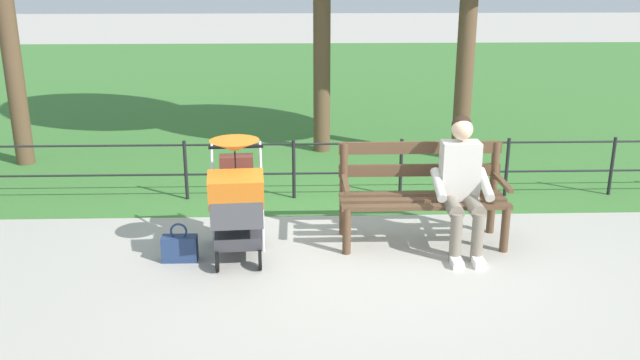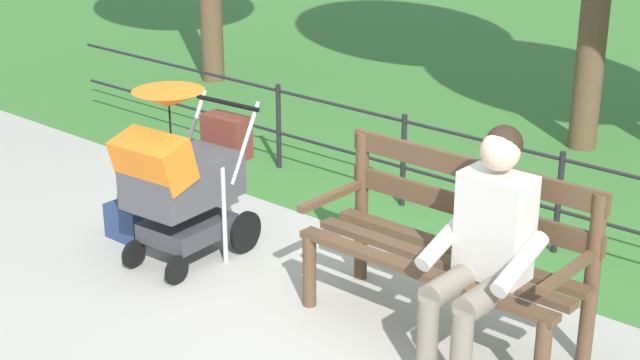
{
  "view_description": "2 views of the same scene",
  "coord_description": "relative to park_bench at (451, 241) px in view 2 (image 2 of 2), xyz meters",
  "views": [
    {
      "loc": [
        0.56,
        6.16,
        2.66
      ],
      "look_at": [
        0.36,
        0.02,
        0.67
      ],
      "focal_mm": 38.54,
      "sensor_mm": 36.0,
      "label": 1
    },
    {
      "loc": [
        -3.2,
        3.94,
        2.7
      ],
      "look_at": [
        0.19,
        0.03,
        0.72
      ],
      "focal_mm": 53.84,
      "sensor_mm": 36.0,
      "label": 2
    }
  ],
  "objects": [
    {
      "name": "handbag",
      "position": [
        2.3,
        0.43,
        -0.4
      ],
      "size": [
        0.32,
        0.14,
        0.37
      ],
      "color": "navy",
      "rests_on": "ground"
    },
    {
      "name": "park_fence",
      "position": [
        0.13,
        -1.28,
        -0.1
      ],
      "size": [
        8.69,
        0.04,
        0.7
      ],
      "color": "black",
      "rests_on": "ground"
    },
    {
      "name": "stroller",
      "position": [
        1.76,
        0.38,
        0.07
      ],
      "size": [
        0.56,
        0.92,
        1.15
      ],
      "color": "black",
      "rests_on": "ground"
    },
    {
      "name": "ground_plane",
      "position": [
        0.63,
        0.12,
        -0.53
      ],
      "size": [
        60.0,
        60.0,
        0.0
      ],
      "primitive_type": "plane",
      "color": "#ADA89E"
    },
    {
      "name": "person_on_bench",
      "position": [
        -0.33,
        0.22,
        0.15
      ],
      "size": [
        0.53,
        0.74,
        1.28
      ],
      "color": "slate",
      "rests_on": "ground"
    },
    {
      "name": "park_bench",
      "position": [
        0.0,
        0.0,
        0.0
      ],
      "size": [
        1.6,
        0.6,
        0.96
      ],
      "color": "brown",
      "rests_on": "ground"
    }
  ]
}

